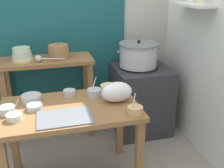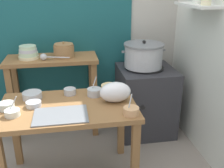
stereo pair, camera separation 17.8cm
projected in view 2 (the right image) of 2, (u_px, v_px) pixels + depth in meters
name	position (u px, v px, depth m)	size (l,w,h in m)	color
wall_back	(67.00, 15.00, 2.89)	(4.40, 0.12, 2.60)	#B2ADA3
wall_right	(221.00, 25.00, 2.27)	(0.30, 3.20, 2.60)	silver
prep_table	(69.00, 117.00, 2.15)	(1.10, 0.66, 0.72)	olive
back_shelf_table	(53.00, 77.00, 2.84)	(0.96, 0.40, 0.90)	olive
stove_block	(145.00, 100.00, 2.99)	(0.60, 0.61, 0.78)	#2D2D33
steamer_pot	(143.00, 55.00, 2.81)	(0.48, 0.43, 0.29)	#B7BABF
clay_pot	(64.00, 50.00, 2.76)	(0.21, 0.21, 0.17)	olive
bowl_stack_enamel	(28.00, 53.00, 2.70)	(0.21, 0.21, 0.14)	beige
ladle	(45.00, 57.00, 2.65)	(0.30, 0.11, 0.07)	#B7BABF
serving_tray	(61.00, 115.00, 1.94)	(0.40, 0.28, 0.01)	slate
plastic_bag	(115.00, 92.00, 2.15)	(0.26, 0.16, 0.17)	white
prep_bowl_0	(109.00, 88.00, 2.36)	(0.15, 0.15, 0.06)	#E5C684
prep_bowl_1	(32.00, 95.00, 2.22)	(0.16, 0.16, 0.06)	#B7BABF
prep_bowl_2	(12.00, 112.00, 1.94)	(0.11, 0.11, 0.15)	silver
prep_bowl_3	(7.00, 106.00, 2.03)	(0.12, 0.12, 0.06)	silver
prep_bowl_4	(94.00, 92.00, 2.28)	(0.12, 0.12, 0.17)	#B7BABF
prep_bowl_5	(131.00, 111.00, 1.95)	(0.12, 0.12, 0.15)	tan
prep_bowl_6	(34.00, 104.00, 2.08)	(0.12, 0.12, 0.04)	#B7BABF
prep_bowl_7	(70.00, 91.00, 2.30)	(0.11, 0.11, 0.05)	#B7BABF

